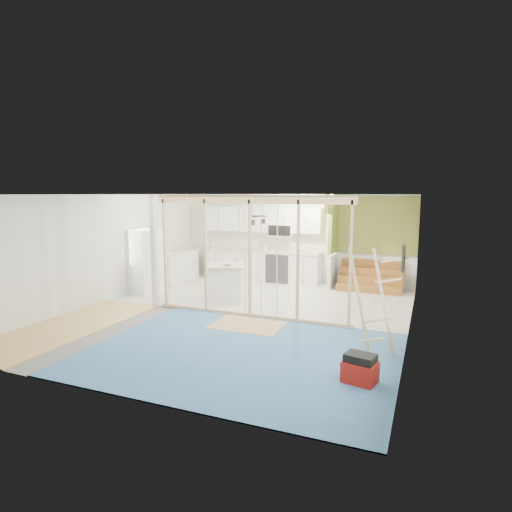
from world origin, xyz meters
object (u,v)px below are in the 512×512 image
at_px(fridge, 146,262).
at_px(island, 226,283).
at_px(toolbox, 360,369).
at_px(ladder, 374,301).

bearing_deg(fridge, island, 17.83).
bearing_deg(island, toolbox, -64.74).
xyz_separation_m(fridge, ladder, (6.12, -2.21, 0.05)).
bearing_deg(fridge, toolbox, -13.87).
distance_m(toolbox, ladder, 1.39).
bearing_deg(ladder, toolbox, -98.61).
bearing_deg(toolbox, ladder, 101.53).
xyz_separation_m(toolbox, ladder, (0.02, 1.20, 0.69)).
height_order(fridge, ladder, ladder).
bearing_deg(toolbox, fridge, 163.29).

